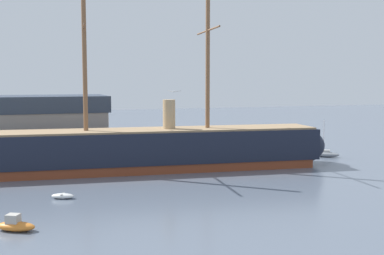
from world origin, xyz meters
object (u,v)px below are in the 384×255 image
sailboat_far_right (325,154)px  seagull_in_flight (174,91)px  tall_ship (149,149)px  motorboat_mid_left (15,225)px  dinghy_alongside_bow (63,196)px

sailboat_far_right → seagull_in_flight: 53.56m
tall_ship → sailboat_far_right: bearing=3.8°
motorboat_mid_left → dinghy_alongside_bow: 11.73m
motorboat_mid_left → sailboat_far_right: size_ratio=0.60×
tall_ship → dinghy_alongside_bow: bearing=-134.6°
sailboat_far_right → dinghy_alongside_bow: bearing=-160.9°
dinghy_alongside_bow → seagull_in_flight: (6.83, -20.05, 12.02)m
tall_ship → motorboat_mid_left: size_ratio=16.06×
motorboat_mid_left → sailboat_far_right: (49.89, 26.27, 0.01)m
seagull_in_flight → motorboat_mid_left: bearing=141.3°
tall_ship → dinghy_alongside_bow: size_ratio=22.10×
dinghy_alongside_bow → sailboat_far_right: 47.66m
seagull_in_flight → tall_ship: bearing=79.0°
tall_ship → dinghy_alongside_bow: 19.21m
dinghy_alongside_bow → sailboat_far_right: sailboat_far_right is taller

